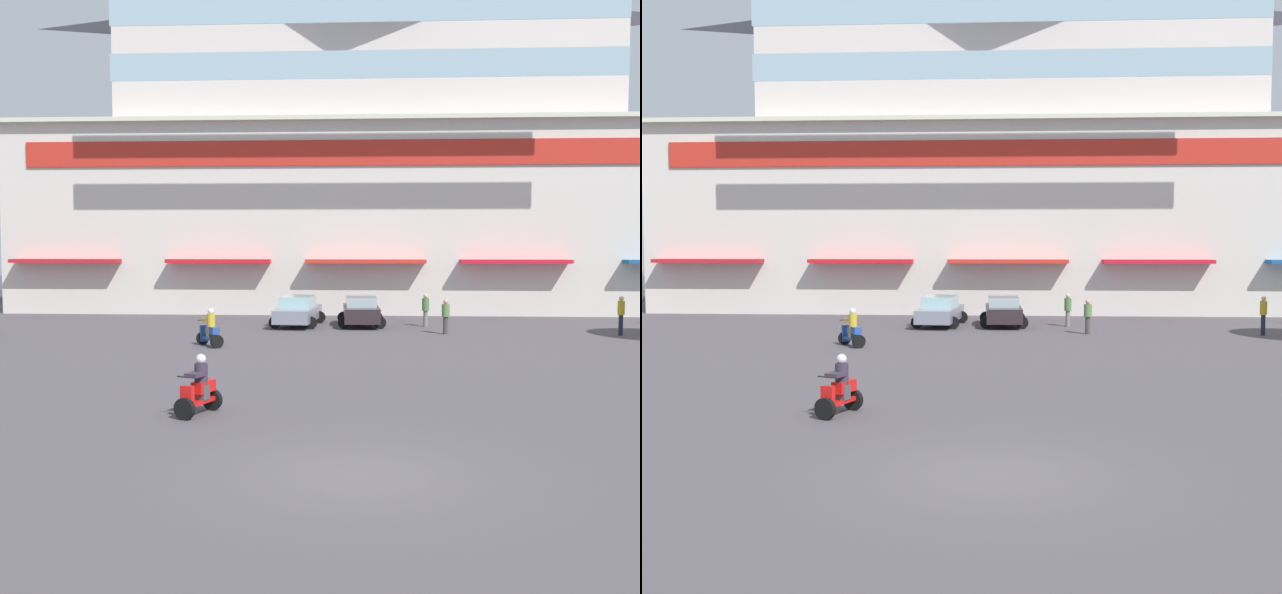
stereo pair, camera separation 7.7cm
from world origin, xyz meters
TOP-DOWN VIEW (x-y plane):
  - ground_plane at (0.00, 13.00)m, footprint 128.00×128.00m
  - colonial_building at (-0.00, 35.68)m, footprint 41.17×15.61m
  - parked_car_0 at (-3.21, 24.59)m, footprint 2.55×4.62m
  - parked_car_1 at (-0.13, 24.61)m, footprint 2.40×3.96m
  - scooter_rider_1 at (-6.00, 16.85)m, footprint 1.27×1.45m
  - scooter_rider_5 at (-3.83, 4.69)m, footprint 0.97×1.43m
  - pedestrian_1 at (11.31, 21.56)m, footprint 0.38×0.38m
  - pedestrian_2 at (3.66, 21.53)m, footprint 0.48×0.48m
  - pedestrian_3 at (2.99, 24.60)m, footprint 0.45×0.45m

SIDE VIEW (x-z plane):
  - ground_plane at x=0.00m, z-range 0.00..0.00m
  - scooter_rider_5 at x=-3.83m, z-range -0.13..1.33m
  - scooter_rider_1 at x=-6.00m, z-range -0.15..1.38m
  - parked_car_1 at x=-0.13m, z-range 0.02..1.45m
  - parked_car_0 at x=-3.21m, z-range 0.00..1.46m
  - pedestrian_2 at x=3.66m, z-range 0.10..1.67m
  - pedestrian_3 at x=2.99m, z-range 0.11..1.71m
  - pedestrian_1 at x=11.31m, z-range 0.14..1.87m
  - colonial_building at x=0.00m, z-range -1.06..18.69m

